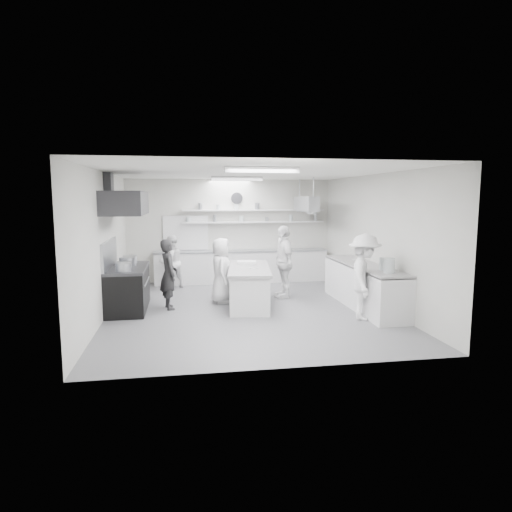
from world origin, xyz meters
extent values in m
cube|color=gray|center=(0.00, 0.00, -0.01)|extent=(6.00, 7.00, 0.02)
cube|color=white|center=(0.00, 0.00, 3.01)|extent=(6.00, 7.00, 0.02)
cube|color=silver|center=(0.00, 3.50, 1.50)|extent=(6.00, 0.04, 3.00)
cube|color=silver|center=(0.00, -3.50, 1.50)|extent=(6.00, 0.04, 3.00)
cube|color=silver|center=(-3.00, 0.00, 1.50)|extent=(0.04, 7.00, 3.00)
cube|color=silver|center=(3.00, 0.00, 1.50)|extent=(0.04, 7.00, 3.00)
cube|color=black|center=(-2.60, 0.40, 0.45)|extent=(0.80, 1.80, 0.90)
cube|color=#333337|center=(-2.60, 0.40, 2.35)|extent=(0.85, 2.00, 0.50)
cube|color=silver|center=(0.30, 3.20, 0.46)|extent=(5.00, 0.60, 0.92)
cube|color=silver|center=(0.70, 3.37, 1.75)|extent=(4.20, 0.26, 0.04)
cube|color=silver|center=(0.70, 3.37, 2.10)|extent=(4.20, 0.26, 0.04)
cube|color=black|center=(-1.30, 3.48, 1.45)|extent=(1.30, 0.04, 1.00)
cylinder|color=white|center=(0.20, 3.46, 2.45)|extent=(0.32, 0.05, 0.32)
cube|color=silver|center=(2.65, -0.20, 0.47)|extent=(0.74, 3.30, 0.94)
cube|color=#A3A7AF|center=(2.00, 2.40, 2.30)|extent=(0.30, 1.60, 0.40)
cube|color=silver|center=(0.00, -1.80, 2.94)|extent=(1.30, 0.25, 0.10)
cube|color=silver|center=(0.00, 1.80, 2.94)|extent=(1.30, 0.25, 0.10)
cube|color=silver|center=(0.11, 0.41, 0.42)|extent=(1.13, 2.35, 0.83)
cylinder|color=#A3A7AF|center=(-2.60, 0.53, 1.03)|extent=(0.37, 0.37, 0.25)
imported|color=#272728|center=(-1.71, 0.33, 0.78)|extent=(0.50, 0.64, 1.56)
imported|color=white|center=(-1.72, 2.61, 0.72)|extent=(0.89, 0.85, 1.45)
imported|color=white|center=(-0.51, 0.71, 0.77)|extent=(0.52, 0.77, 1.53)
imported|color=white|center=(1.06, 1.00, 0.89)|extent=(0.52, 1.08, 1.79)
imported|color=white|center=(2.23, -1.18, 0.87)|extent=(1.04, 1.29, 1.75)
imported|color=#A3A7AF|center=(0.14, 0.61, 0.86)|extent=(0.27, 0.27, 0.06)
imported|color=silver|center=(0.17, 0.19, 0.86)|extent=(0.24, 0.24, 0.06)
imported|color=silver|center=(2.72, 0.35, 0.97)|extent=(0.29, 0.29, 0.06)
camera|label=1|loc=(-1.37, -9.48, 2.46)|focal=30.91mm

